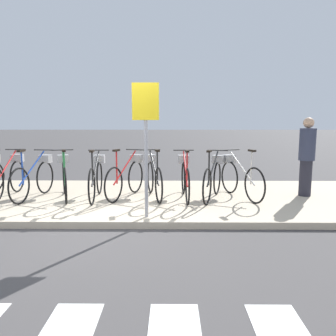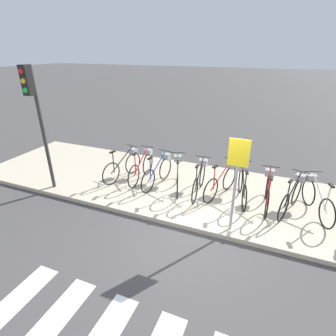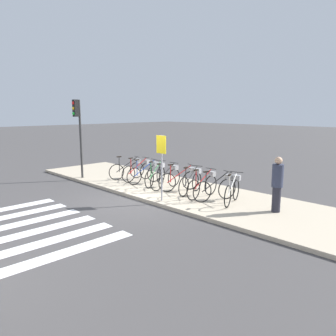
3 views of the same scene
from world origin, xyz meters
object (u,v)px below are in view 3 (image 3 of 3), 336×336
Objects in this scene: parked_bicycle_1 at (139,170)px; parked_bicycle_9 at (233,190)px; parked_bicycle_5 at (181,179)px; parked_bicycle_6 at (192,181)px; parked_bicycle_3 at (156,174)px; pedestrian at (277,183)px; parked_bicycle_7 at (204,185)px; sign_post at (161,157)px; parked_bicycle_2 at (146,172)px; parked_bicycle_4 at (167,177)px; parked_bicycle_0 at (129,169)px; traffic_light at (78,122)px; parked_bicycle_8 at (217,187)px.

parked_bicycle_1 and parked_bicycle_9 have the same top height.
parked_bicycle_5 is 0.97× the size of parked_bicycle_6.
parked_bicycle_5 is at bearing 3.92° from parked_bicycle_3.
pedestrian reaches higher than parked_bicycle_6.
parked_bicycle_3 is at bearing -179.10° from parked_bicycle_9.
parked_bicycle_7 is 2.70m from pedestrian.
parked_bicycle_6 and parked_bicycle_9 have the same top height.
parked_bicycle_7 is 0.78× the size of sign_post.
parked_bicycle_9 is at bearing -0.56° from parked_bicycle_1.
parked_bicycle_1 is at bearing 175.11° from parked_bicycle_3.
parked_bicycle_5 is 1.95m from sign_post.
parked_bicycle_3 is at bearing 1.41° from parked_bicycle_2.
parked_bicycle_4 is (1.96, -0.16, 0.00)m from parked_bicycle_1.
parked_bicycle_1 is 1.05× the size of parked_bicycle_9.
parked_bicycle_3 is at bearing 0.28° from parked_bicycle_0.
parked_bicycle_0 is 3.19m from parked_bicycle_5.
parked_bicycle_4 and parked_bicycle_5 have the same top height.
parked_bicycle_5 and parked_bicycle_9 have the same top height.
parked_bicycle_2 is 1.02× the size of pedestrian.
parked_bicycle_5 is at bearing -178.22° from pedestrian.
sign_post is (-0.04, -1.51, 1.07)m from parked_bicycle_6.
parked_bicycle_4 is 1.05× the size of parked_bicycle_5.
parked_bicycle_7 is at bearing -0.54° from parked_bicycle_2.
parked_bicycle_2 and parked_bicycle_4 have the same top height.
parked_bicycle_6 is at bearing 88.59° from sign_post.
parked_bicycle_1 is 0.78× the size of sign_post.
pedestrian reaches higher than parked_bicycle_5.
parked_bicycle_0 is at bearing 179.08° from parked_bicycle_4.
parked_bicycle_1 is 3.84m from parked_bicycle_7.
parked_bicycle_9 is at bearing 0.97° from parked_bicycle_2.
pedestrian is 0.48× the size of traffic_light.
parked_bicycle_2 is 1.00× the size of parked_bicycle_4.
parked_bicycle_8 is 7.21m from traffic_light.
parked_bicycle_3 is at bearing -178.19° from parked_bicycle_6.
parked_bicycle_8 is 0.47× the size of traffic_light.
parked_bicycle_7 is 1.90m from sign_post.
parked_bicycle_1 is at bearing 169.02° from parked_bicycle_2.
pedestrian reaches higher than parked_bicycle_9.
parked_bicycle_5 and parked_bicycle_6 have the same top height.
parked_bicycle_9 is 2.64m from sign_post.
pedestrian is (2.65, 0.26, 0.44)m from parked_bicycle_7.
sign_post is at bearing -70.99° from parked_bicycle_5.
parked_bicycle_2 is (0.63, -0.12, 0.00)m from parked_bicycle_1.
parked_bicycle_3 is (1.85, 0.01, 0.00)m from parked_bicycle_0.
parked_bicycle_8 is at bearing -0.65° from parked_bicycle_2.
parked_bicycle_8 is 0.97× the size of pedestrian.
parked_bicycle_6 is at bearing 1.81° from parked_bicycle_3.
parked_bicycle_5 is at bearing 175.35° from parked_bicycle_8.
traffic_light reaches higher than sign_post.
parked_bicycle_0 is at bearing -179.30° from parked_bicycle_9.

